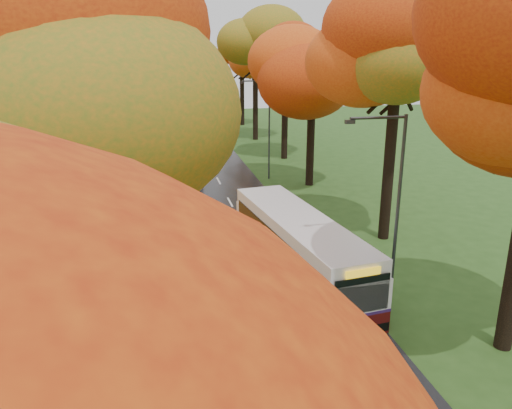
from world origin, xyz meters
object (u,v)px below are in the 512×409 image
object	(u,v)px
car_white	(191,180)
car_dark	(179,145)
streetlamp_mid	(266,122)
bus	(299,246)
streetlamp_far	(226,97)
car_silver	(181,151)
streetlamp_near	(393,200)

from	to	relation	value
car_white	car_dark	world-z (taller)	car_white
streetlamp_mid	bus	distance (m)	18.93
streetlamp_far	car_silver	distance (m)	14.30
bus	car_white	bearing A→B (deg)	94.85
streetlamp_near	streetlamp_far	world-z (taller)	same
car_white	car_dark	bearing A→B (deg)	103.90
streetlamp_far	car_dark	xyz separation A→B (m)	(-6.30, -9.01, -4.04)
streetlamp_far	car_dark	bearing A→B (deg)	-124.96
streetlamp_near	car_white	size ratio (longest dim) A/B	2.09
car_white	streetlamp_near	bearing A→B (deg)	-58.69
streetlamp_near	car_silver	size ratio (longest dim) A/B	2.11
streetlamp_far	bus	bearing A→B (deg)	-93.76
car_silver	car_dark	bearing A→B (deg)	88.33
car_silver	streetlamp_near	bearing A→B (deg)	-80.47
bus	streetlamp_mid	bearing A→B (deg)	74.27
streetlamp_near	bus	world-z (taller)	streetlamp_near
car_silver	car_dark	xyz separation A→B (m)	(0.00, 3.18, 0.01)
car_silver	streetlamp_far	bearing A→B (deg)	61.01
car_white	car_silver	world-z (taller)	car_white
streetlamp_mid	streetlamp_far	size ratio (longest dim) A/B	1.00
car_silver	car_dark	world-z (taller)	car_dark
streetlamp_mid	streetlamp_near	bearing A→B (deg)	-90.00
streetlamp_near	car_white	xyz separation A→B (m)	(-6.30, 20.07, -4.02)
bus	car_silver	xyz separation A→B (m)	(-3.64, 28.29, -0.92)
streetlamp_mid	car_dark	distance (m)	14.99
bus	car_silver	world-z (taller)	bus
car_white	car_dark	xyz separation A→B (m)	(0.00, 14.92, -0.02)
streetlamp_near	car_white	distance (m)	21.42
streetlamp_mid	car_silver	xyz separation A→B (m)	(-6.30, 9.82, -4.05)
car_dark	streetlamp_far	bearing A→B (deg)	65.89
streetlamp_far	car_silver	xyz separation A→B (m)	(-6.30, -12.18, -4.05)
streetlamp_far	car_dark	world-z (taller)	streetlamp_far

